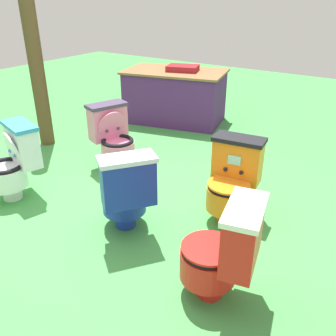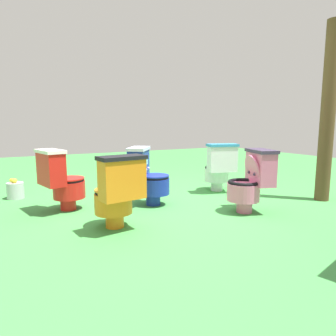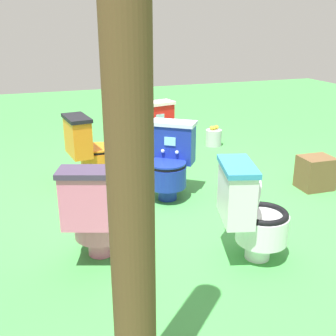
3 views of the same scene
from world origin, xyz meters
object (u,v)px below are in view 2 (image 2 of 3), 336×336
(toilet_white, at_px, (219,167))
(lemon_bucket, at_px, (15,190))
(toilet_pink, at_px, (251,180))
(toilet_red, at_px, (61,180))
(toilet_orange, at_px, (117,192))
(toilet_blue, at_px, (148,176))
(small_crate, at_px, (128,173))
(wooden_post, at_px, (328,113))

(toilet_white, distance_m, lemon_bucket, 2.89)
(toilet_pink, height_order, toilet_red, same)
(toilet_white, relative_size, toilet_red, 1.00)
(toilet_orange, xyz_separation_m, toilet_white, (-1.88, -0.81, 0.00))
(toilet_blue, bearing_deg, toilet_red, -66.89)
(toilet_orange, height_order, small_crate, toilet_orange)
(toilet_red, bearing_deg, toilet_blue, 63.54)
(toilet_pink, relative_size, lemon_bucket, 2.63)
(toilet_blue, bearing_deg, small_crate, -154.91)
(toilet_white, distance_m, toilet_red, 2.24)
(toilet_pink, height_order, wooden_post, wooden_post)
(toilet_orange, xyz_separation_m, toilet_red, (0.36, -0.91, 0.00))
(toilet_pink, distance_m, wooden_post, 1.46)
(toilet_white, distance_m, small_crate, 1.63)
(toilet_red, bearing_deg, wooden_post, 56.86)
(toilet_white, xyz_separation_m, toilet_red, (2.24, -0.09, -0.00))
(toilet_blue, relative_size, small_crate, 2.16)
(toilet_orange, xyz_separation_m, toilet_blue, (-0.63, -0.66, 0.00))
(toilet_orange, distance_m, toilet_white, 2.05)
(toilet_orange, relative_size, toilet_red, 1.00)
(small_crate, bearing_deg, toilet_orange, 66.20)
(toilet_white, distance_m, wooden_post, 1.59)
(toilet_red, height_order, toilet_blue, same)
(small_crate, relative_size, lemon_bucket, 1.22)
(toilet_orange, xyz_separation_m, toilet_pink, (-1.54, 0.20, 0.00))
(toilet_orange, bearing_deg, toilet_white, 16.33)
(toilet_white, height_order, wooden_post, wooden_post)
(toilet_orange, distance_m, toilet_pink, 1.55)
(wooden_post, relative_size, lemon_bucket, 8.31)
(toilet_orange, relative_size, toilet_blue, 1.00)
(toilet_white, relative_size, lemon_bucket, 2.63)
(small_crate, bearing_deg, toilet_blue, 78.19)
(toilet_blue, xyz_separation_m, small_crate, (-0.31, -1.47, -0.20))
(toilet_blue, bearing_deg, toilet_pink, 83.11)
(toilet_orange, distance_m, lemon_bucket, 2.02)
(toilet_red, xyz_separation_m, small_crate, (-1.30, -1.22, -0.20))
(toilet_red, bearing_deg, lemon_bucket, -166.29)
(toilet_blue, relative_size, lemon_bucket, 2.63)
(toilet_white, height_order, toilet_red, same)
(toilet_orange, distance_m, small_crate, 2.34)
(toilet_white, relative_size, wooden_post, 0.32)
(toilet_red, distance_m, toilet_blue, 1.02)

